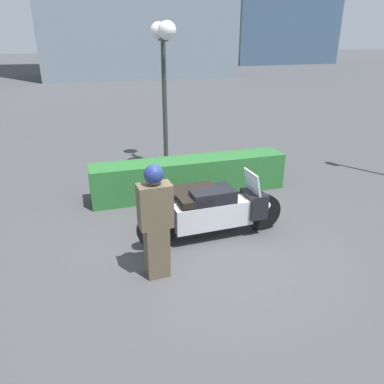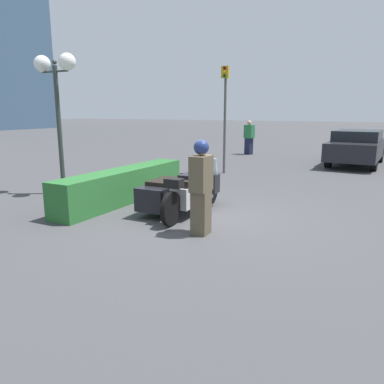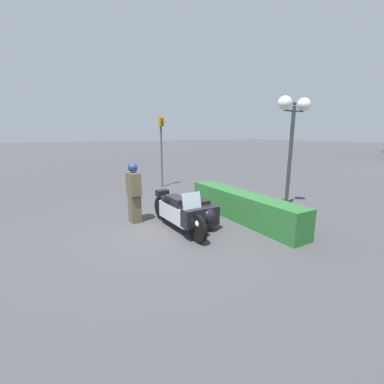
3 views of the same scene
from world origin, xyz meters
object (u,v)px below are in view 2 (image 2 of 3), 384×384
(hedge_bush_curbside, at_px, (124,185))
(officer_rider, at_px, (201,185))
(traffic_light_near, at_px, (225,105))
(pedestrian_bystander, at_px, (249,137))
(parked_car_background, at_px, (357,146))
(police_motorcycle, at_px, (180,191))
(twin_lamp_post, at_px, (56,79))

(hedge_bush_curbside, bearing_deg, officer_rider, -115.84)
(officer_rider, relative_size, traffic_light_near, 0.46)
(officer_rider, height_order, pedestrian_bystander, pedestrian_bystander)
(traffic_light_near, distance_m, pedestrian_bystander, 6.56)
(traffic_light_near, relative_size, parked_car_background, 0.79)
(pedestrian_bystander, bearing_deg, police_motorcycle, 31.85)
(traffic_light_near, bearing_deg, hedge_bush_curbside, -10.33)
(parked_car_background, bearing_deg, police_motorcycle, 166.79)
(police_motorcycle, bearing_deg, twin_lamp_post, 85.74)
(police_motorcycle, xyz_separation_m, traffic_light_near, (5.45, 1.26, 1.97))
(hedge_bush_curbside, relative_size, twin_lamp_post, 1.19)
(officer_rider, relative_size, pedestrian_bystander, 0.99)
(twin_lamp_post, bearing_deg, police_motorcycle, -92.28)
(police_motorcycle, relative_size, pedestrian_bystander, 1.53)
(officer_rider, bearing_deg, pedestrian_bystander, 103.01)
(hedge_bush_curbside, height_order, traffic_light_near, traffic_light_near)
(hedge_bush_curbside, bearing_deg, police_motorcycle, -96.86)
(officer_rider, bearing_deg, hedge_bush_curbside, 151.37)
(officer_rider, height_order, parked_car_background, officer_rider)
(hedge_bush_curbside, relative_size, parked_car_background, 0.93)
(police_motorcycle, distance_m, hedge_bush_curbside, 1.74)
(twin_lamp_post, xyz_separation_m, parked_car_background, (9.91, -6.62, -2.27))
(police_motorcycle, xyz_separation_m, parked_car_background, (10.06, -2.83, 0.31))
(police_motorcycle, relative_size, parked_car_background, 0.57)
(pedestrian_bystander, bearing_deg, traffic_light_near, 31.11)
(officer_rider, distance_m, twin_lamp_post, 5.52)
(traffic_light_near, height_order, pedestrian_bystander, traffic_light_near)
(hedge_bush_curbside, bearing_deg, traffic_light_near, -5.16)
(officer_rider, height_order, traffic_light_near, traffic_light_near)
(police_motorcycle, relative_size, twin_lamp_post, 0.73)
(parked_car_background, distance_m, pedestrian_bystander, 5.59)
(traffic_light_near, height_order, parked_car_background, traffic_light_near)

